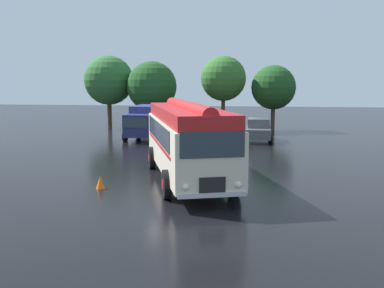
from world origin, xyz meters
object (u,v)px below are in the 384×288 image
car_near_left (181,128)px  car_mid_left (219,129)px  vintage_bus (187,138)px  traffic_cone (100,182)px  box_van (146,121)px  car_mid_right (258,130)px

car_near_left → car_mid_left: 2.89m
vintage_bus → car_near_left: bearing=100.9°
traffic_cone → box_van: bearing=97.5°
vintage_bus → car_mid_right: (3.13, 13.74, -1.05)m
vintage_bus → box_van: vintage_bus is taller
car_near_left → car_mid_left: bearing=0.3°
box_van → traffic_cone: 16.39m
car_mid_right → car_mid_left: bearing=-178.7°
vintage_bus → traffic_cone: 4.23m
car_near_left → car_mid_right: bearing=0.8°
traffic_cone → car_mid_right: bearing=68.1°
vintage_bus → box_van: 15.06m
box_van → vintage_bus: bearing=-69.0°
traffic_cone → car_mid_left: bearing=77.5°
car_mid_right → box_van: box_van is taller
car_mid_left → box_van: size_ratio=0.74×
car_near_left → car_mid_right: 5.76m
car_mid_left → vintage_bus: bearing=-91.1°
traffic_cone → car_near_left: bearing=87.7°
vintage_bus → traffic_cone: (-3.25, -2.17, -1.62)m
vintage_bus → car_near_left: size_ratio=2.44×
box_van → car_mid_right: bearing=-2.1°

